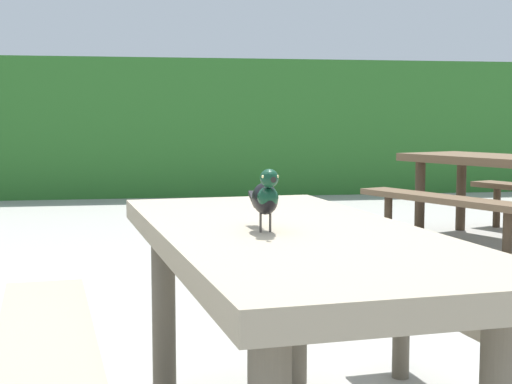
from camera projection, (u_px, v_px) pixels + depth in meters
The scene contains 4 objects.
hedge_wall at pixel (135, 127), 10.91m from camera, with size 28.00×1.98×1.85m, color #2D6B28.
picnic_table_foreground at pixel (287, 289), 2.27m from camera, with size 1.85×1.87×0.74m.
bird_grackle at pixel (266, 196), 2.15m from camera, with size 0.07×0.29×0.18m.
picnic_table_mid_right at pixel (503, 178), 6.43m from camera, with size 2.21×2.22×0.74m.
Camera 1 is at (-0.14, -2.25, 1.07)m, focal length 53.39 mm.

